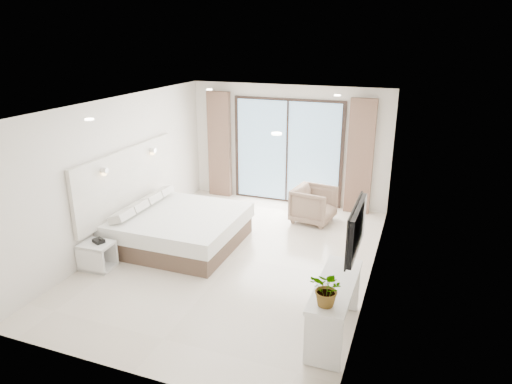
{
  "coord_description": "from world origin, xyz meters",
  "views": [
    {
      "loc": [
        2.86,
        -6.65,
        3.76
      ],
      "look_at": [
        0.23,
        0.4,
        1.13
      ],
      "focal_mm": 32.0,
      "sensor_mm": 36.0,
      "label": 1
    }
  ],
  "objects_px": {
    "console_desk": "(335,298)",
    "armchair": "(314,203)",
    "bed": "(179,228)",
    "nightstand": "(98,256)"
  },
  "relations": [
    {
      "from": "console_desk",
      "to": "armchair",
      "type": "bearing_deg",
      "value": 107.53
    },
    {
      "from": "armchair",
      "to": "bed",
      "type": "bearing_deg",
      "value": 140.82
    },
    {
      "from": "bed",
      "to": "nightstand",
      "type": "height_order",
      "value": "bed"
    },
    {
      "from": "bed",
      "to": "armchair",
      "type": "height_order",
      "value": "armchair"
    },
    {
      "from": "bed",
      "to": "nightstand",
      "type": "relative_size",
      "value": 4.14
    },
    {
      "from": "nightstand",
      "to": "armchair",
      "type": "height_order",
      "value": "armchair"
    },
    {
      "from": "console_desk",
      "to": "armchair",
      "type": "xyz_separation_m",
      "value": [
        -1.16,
        3.67,
        -0.14
      ]
    },
    {
      "from": "nightstand",
      "to": "armchair",
      "type": "distance_m",
      "value": 4.37
    },
    {
      "from": "console_desk",
      "to": "armchair",
      "type": "height_order",
      "value": "armchair"
    },
    {
      "from": "nightstand",
      "to": "console_desk",
      "type": "xyz_separation_m",
      "value": [
        4.06,
        -0.4,
        0.32
      ]
    }
  ]
}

